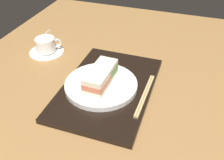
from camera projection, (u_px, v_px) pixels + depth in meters
ground_plane at (93, 88)px, 86.94cm from camera, size 140.00×100.00×3.00cm
serving_tray at (108, 88)px, 83.25cm from camera, size 41.49×27.65×1.64cm
sandwich_plate at (101, 85)px, 81.67cm from camera, size 23.14×23.14×1.71cm
sandwich_near at (97, 82)px, 77.09cm from camera, size 8.36×6.71×5.22cm
sandwich_far at (105, 70)px, 82.08cm from camera, size 8.11×6.49×5.25cm
chopsticks_pair at (145, 95)px, 78.50cm from camera, size 20.48×1.78×0.70cm
coffee_cup at (46, 46)px, 101.07cm from camera, size 13.55×13.55×6.10cm
teaspoon at (42, 36)px, 112.63cm from camera, size 10.27×2.22×0.80cm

